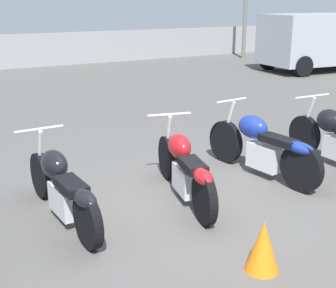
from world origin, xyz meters
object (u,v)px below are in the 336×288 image
motorcycle_slot_1 (62,188)px  motorcycle_slot_2 (185,169)px  traffic_cone_near (263,246)px  parked_van (327,39)px  motorcycle_slot_3 (263,146)px

motorcycle_slot_1 → motorcycle_slot_2: size_ratio=1.03×
traffic_cone_near → motorcycle_slot_2: bearing=82.3°
motorcycle_slot_1 → traffic_cone_near: bearing=-58.7°
motorcycle_slot_2 → parked_van: bearing=48.2°
motorcycle_slot_1 → traffic_cone_near: 2.38m
motorcycle_slot_1 → parked_van: 14.22m
motorcycle_slot_1 → motorcycle_slot_3: motorcycle_slot_3 is taller
parked_van → motorcycle_slot_2: bearing=-50.1°
motorcycle_slot_1 → motorcycle_slot_2: 1.57m
motorcycle_slot_1 → traffic_cone_near: size_ratio=4.22×
motorcycle_slot_3 → traffic_cone_near: (-1.67, -1.96, -0.20)m
motorcycle_slot_2 → parked_van: 13.00m
parked_van → traffic_cone_near: bearing=-44.7°
motorcycle_slot_2 → motorcycle_slot_3: 1.44m
motorcycle_slot_1 → motorcycle_slot_2: bearing=-8.9°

